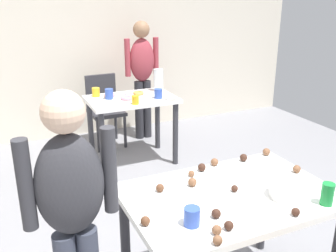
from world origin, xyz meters
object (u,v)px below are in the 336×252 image
object	(u,v)px
mixing_bowl	(289,190)
pitcher_far	(158,80)
person_girl_near	(72,209)
person_adult_far	(142,70)
soda_can	(327,194)
dining_table_far	(132,109)
dining_table_near	(230,209)
chair_far_table	(104,106)

from	to	relation	value
mixing_bowl	pitcher_far	xyz separation A→B (m)	(0.29, 2.52, 0.09)
person_girl_near	person_adult_far	distance (m)	3.17
person_girl_near	soda_can	distance (m)	1.31
person_girl_near	soda_can	size ratio (longest dim) A/B	11.70
person_girl_near	person_adult_far	size ratio (longest dim) A/B	0.95
dining_table_far	soda_can	bearing A→B (deg)	-84.94
pitcher_far	dining_table_far	bearing A→B (deg)	-157.86
dining_table_near	soda_can	bearing A→B (deg)	-37.75
person_adult_far	mixing_bowl	distance (m)	3.05
person_adult_far	soda_can	size ratio (longest dim) A/B	12.31
dining_table_near	pitcher_far	world-z (taller)	pitcher_far
dining_table_far	soda_can	distance (m)	2.52
chair_far_table	person_girl_near	xyz separation A→B (m)	(-0.91, -2.83, 0.35)
person_girl_near	chair_far_table	bearing A→B (deg)	72.15
dining_table_near	pitcher_far	size ratio (longest dim) A/B	4.64
mixing_bowl	person_girl_near	bearing A→B (deg)	170.01
chair_far_table	soda_can	xyz separation A→B (m)	(0.35, -3.17, 0.31)
soda_can	dining_table_far	bearing A→B (deg)	95.06
dining_table_near	person_adult_far	distance (m)	2.93
dining_table_near	chair_far_table	size ratio (longest dim) A/B	1.35
person_girl_near	mixing_bowl	bearing A→B (deg)	-9.99
chair_far_table	mixing_bowl	bearing A→B (deg)	-85.80
dining_table_near	person_adult_far	xyz separation A→B (m)	(0.56, 2.87, 0.25)
dining_table_near	person_adult_far	size ratio (longest dim) A/B	0.78
dining_table_far	person_girl_near	xyz separation A→B (m)	(-1.04, -2.16, 0.23)
dining_table_near	soda_can	size ratio (longest dim) A/B	9.61
mixing_bowl	pitcher_far	bearing A→B (deg)	83.33
person_girl_near	pitcher_far	size ratio (longest dim) A/B	5.64
mixing_bowl	dining_table_near	bearing A→B (deg)	148.60
soda_can	chair_far_table	bearing A→B (deg)	96.35
dining_table_far	person_girl_near	distance (m)	2.41
person_girl_near	pitcher_far	xyz separation A→B (m)	(1.43, 2.32, 0.03)
soda_can	mixing_bowl	bearing A→B (deg)	132.00
dining_table_far	person_adult_far	xyz separation A→B (m)	(0.38, 0.67, 0.28)
mixing_bowl	soda_can	world-z (taller)	soda_can
chair_far_table	pitcher_far	world-z (taller)	pitcher_far
dining_table_far	mixing_bowl	world-z (taller)	mixing_bowl
person_adult_far	soda_can	bearing A→B (deg)	-92.91
person_girl_near	mixing_bowl	world-z (taller)	person_girl_near
dining_table_far	chair_far_table	bearing A→B (deg)	101.09
dining_table_far	pitcher_far	bearing A→B (deg)	22.14
soda_can	dining_table_near	bearing A→B (deg)	142.25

